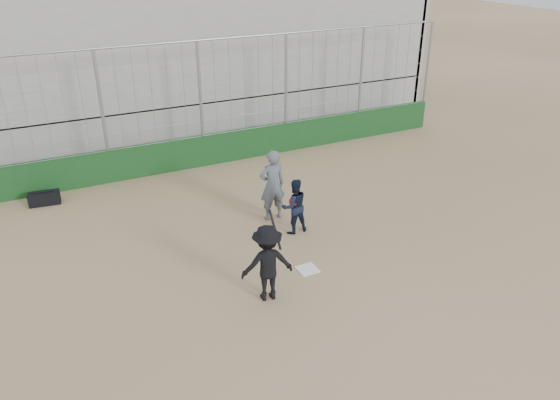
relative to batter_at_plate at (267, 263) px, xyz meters
name	(u,v)px	position (x,y,z in m)	size (l,w,h in m)	color
ground	(307,270)	(1.25, 0.53, -0.84)	(90.00, 90.00, 0.00)	olive
home_plate	(307,269)	(1.25, 0.53, -0.83)	(0.44, 0.44, 0.02)	white
backstop	(203,137)	(1.25, 7.53, 0.12)	(18.10, 0.25, 4.04)	#123816
bleachers	(157,49)	(1.25, 12.48, 2.08)	(20.25, 6.70, 6.98)	gray
batter_at_plate	(267,263)	(0.00, 0.00, 0.00)	(1.18, 0.84, 1.84)	black
catcher_crouched	(294,215)	(1.78, 2.20, -0.34)	(0.73, 0.58, 1.01)	black
umpire	(272,189)	(1.62, 3.13, 0.03)	(0.71, 0.46, 1.74)	#4E5763
equipment_bag	(44,198)	(-3.76, 6.75, -0.66)	(0.87, 0.46, 0.40)	black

